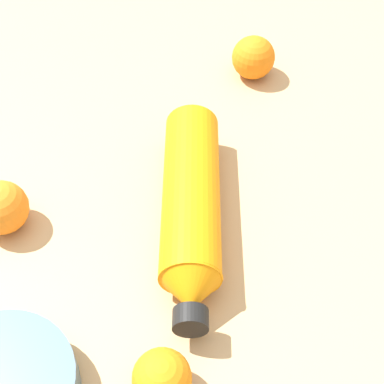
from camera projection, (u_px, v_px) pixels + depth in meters
name	position (u px, v px, depth m)	size (l,w,h in m)	color
ground_plane	(207.00, 216.00, 0.75)	(2.40, 2.40, 0.00)	tan
water_bottle	(192.00, 207.00, 0.71)	(0.17, 0.31, 0.07)	orange
orange_0	(253.00, 57.00, 0.91)	(0.07, 0.07, 0.07)	orange
orange_1	(162.00, 378.00, 0.58)	(0.06, 0.06, 0.06)	orange
orange_2	(1.00, 208.00, 0.72)	(0.07, 0.07, 0.07)	orange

